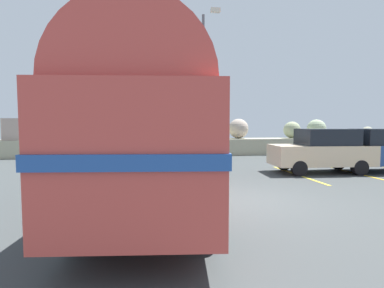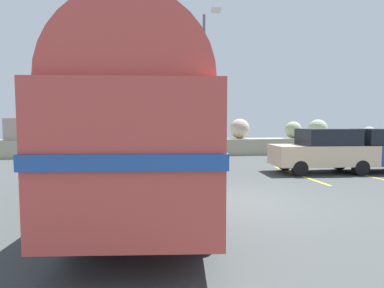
# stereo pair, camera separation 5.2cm
# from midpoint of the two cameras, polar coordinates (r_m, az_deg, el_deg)

# --- Properties ---
(ground) EXTENTS (32.00, 26.00, 0.02)m
(ground) POSITION_cam_midpoint_polar(r_m,az_deg,el_deg) (8.21, 8.53, -10.75)
(ground) COLOR #3D4142
(breakwater) EXTENTS (31.36, 2.13, 2.45)m
(breakwater) POSITION_cam_midpoint_polar(r_m,az_deg,el_deg) (19.61, -1.16, -0.01)
(breakwater) COLOR #A7A489
(breakwater) RESTS_ON ground
(parking_lines) EXTENTS (7.92, 4.40, 0.01)m
(parking_lines) POSITION_cam_midpoint_polar(r_m,az_deg,el_deg) (14.98, 32.94, -4.64)
(parking_lines) COLOR yellow
(parking_lines) RESTS_ON ground
(vintage_coach) EXTENTS (3.36, 8.80, 3.70)m
(vintage_coach) POSITION_cam_midpoint_polar(r_m,az_deg,el_deg) (7.63, -7.16, 3.65)
(vintage_coach) COLOR black
(vintage_coach) RESTS_ON ground
(parked_car_nearest) EXTENTS (4.20, 1.97, 1.86)m
(parked_car_nearest) POSITION_cam_midpoint_polar(r_m,az_deg,el_deg) (13.59, 23.82, -1.12)
(parked_car_nearest) COLOR black
(parked_car_nearest) RESTS_ON ground
(parked_car_middle) EXTENTS (4.22, 2.02, 1.86)m
(parked_car_middle) POSITION_cam_midpoint_polar(r_m,az_deg,el_deg) (14.98, 32.30, -0.96)
(parked_car_middle) COLOR black
(parked_car_middle) RESTS_ON ground
(lamp_post) EXTENTS (0.69, 1.08, 7.44)m
(lamp_post) POSITION_cam_midpoint_polar(r_m,az_deg,el_deg) (14.85, 2.33, 11.84)
(lamp_post) COLOR #5B5B60
(lamp_post) RESTS_ON ground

